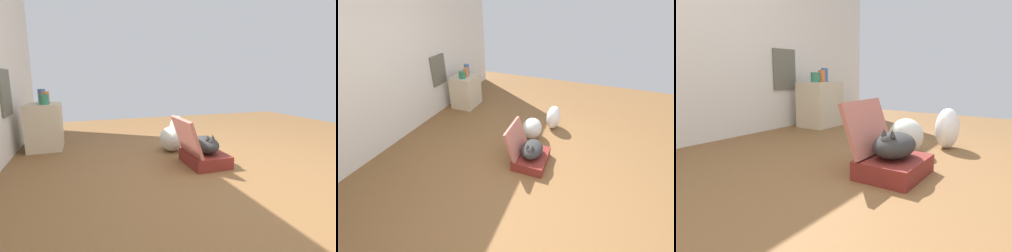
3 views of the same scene
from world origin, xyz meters
TOP-DOWN VIEW (x-y plane):
  - ground_plane at (0.00, 0.00)m, footprint 7.68×7.68m
  - suitcase_base at (0.30, 0.10)m, footprint 0.53×0.41m
  - suitcase_lid at (0.30, 0.32)m, footprint 0.53×0.17m
  - cat at (0.29, 0.10)m, footprint 0.48×0.28m
  - plastic_bag_white at (0.91, 0.27)m, footprint 0.35×0.31m
  - plastic_bag_clear at (1.34, 0.02)m, footprint 0.31×0.23m
  - side_table at (1.60, 1.85)m, footprint 0.53×0.43m
  - vase_tall at (1.47, 1.82)m, footprint 0.12×0.12m
  - vase_short at (1.73, 1.87)m, footprint 0.10×0.10m
  - vase_round at (1.60, 1.81)m, footprint 0.10×0.10m

SIDE VIEW (x-z plane):
  - ground_plane at x=0.00m, z-range 0.00..0.00m
  - suitcase_base at x=0.30m, z-range 0.00..0.13m
  - plastic_bag_white at x=0.91m, z-range 0.00..0.33m
  - plastic_bag_clear at x=1.34m, z-range 0.00..0.40m
  - cat at x=0.29m, z-range 0.12..0.34m
  - side_table at x=1.60m, z-range 0.00..0.62m
  - suitcase_lid at x=0.30m, z-range 0.13..0.54m
  - vase_tall at x=1.47m, z-range 0.62..0.75m
  - vase_round at x=1.60m, z-range 0.62..0.78m
  - vase_short at x=1.73m, z-range 0.62..0.81m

